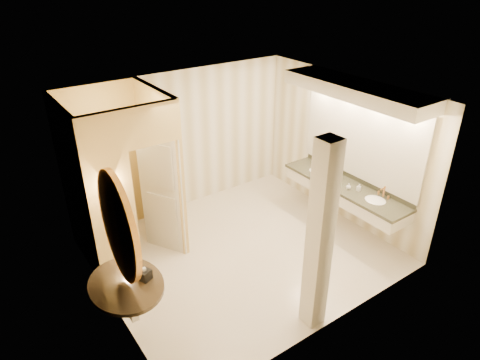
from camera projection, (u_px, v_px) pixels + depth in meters
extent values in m
plane|color=silver|center=(242.00, 252.00, 7.29)|extent=(4.50, 4.50, 0.00)
plane|color=white|center=(243.00, 97.00, 6.04)|extent=(4.50, 4.50, 0.00)
cube|color=white|center=(182.00, 142.00, 8.12)|extent=(4.50, 0.02, 2.70)
cube|color=white|center=(338.00, 244.00, 5.22)|extent=(4.50, 0.02, 2.70)
cube|color=white|center=(101.00, 228.00, 5.52)|extent=(0.02, 4.00, 2.70)
cube|color=white|center=(343.00, 149.00, 7.82)|extent=(0.02, 4.00, 2.70)
cube|color=#EEDF7C|center=(161.00, 166.00, 7.17)|extent=(0.10, 1.50, 2.70)
cube|color=#EEDF7C|center=(112.00, 205.00, 6.05)|extent=(0.65, 0.10, 2.70)
cube|color=#EEDF7C|center=(152.00, 124.00, 5.93)|extent=(0.80, 0.10, 0.60)
cube|color=beige|center=(162.00, 195.00, 6.91)|extent=(0.44, 0.72, 2.10)
cylinder|color=#C5833F|center=(111.00, 194.00, 5.91)|extent=(0.03, 0.03, 0.30)
cone|color=beige|center=(109.00, 181.00, 5.81)|extent=(0.14, 0.14, 0.14)
cube|color=beige|center=(344.00, 192.00, 7.66)|extent=(0.60, 2.48, 0.24)
cube|color=black|center=(345.00, 186.00, 7.60)|extent=(0.64, 2.52, 0.05)
cube|color=black|center=(356.00, 178.00, 7.71)|extent=(0.03, 2.48, 0.10)
ellipsoid|color=white|center=(375.00, 202.00, 7.13)|extent=(0.40, 0.44, 0.15)
cylinder|color=#C5833F|center=(384.00, 192.00, 7.17)|extent=(0.03, 0.03, 0.22)
ellipsoid|color=white|center=(318.00, 173.00, 8.10)|extent=(0.40, 0.44, 0.15)
cylinder|color=#C5833F|center=(326.00, 164.00, 8.14)|extent=(0.03, 0.03, 0.22)
cube|color=white|center=(361.00, 138.00, 7.35)|extent=(0.03, 2.48, 1.40)
cube|color=beige|center=(357.00, 90.00, 6.80)|extent=(0.75, 2.68, 0.22)
cylinder|color=black|center=(126.00, 285.00, 5.30)|extent=(1.12, 1.12, 0.05)
cube|color=beige|center=(132.00, 302.00, 5.46)|extent=(0.10, 0.10, 0.60)
cylinder|color=#EDA545|center=(119.00, 227.00, 4.91)|extent=(0.07, 1.12, 1.12)
cylinder|color=white|center=(122.00, 226.00, 4.94)|extent=(0.02, 0.89, 0.89)
cube|color=beige|center=(320.00, 239.00, 5.31)|extent=(0.26, 0.26, 2.70)
cube|color=black|center=(145.00, 275.00, 5.32)|extent=(0.18, 0.18, 0.14)
imported|color=white|center=(115.00, 225.00, 7.32)|extent=(0.60, 0.83, 0.76)
imported|color=beige|center=(359.00, 187.00, 7.37)|extent=(0.06, 0.06, 0.12)
imported|color=silver|center=(349.00, 186.00, 7.42)|extent=(0.08, 0.08, 0.11)
imported|color=#C6B28C|center=(339.00, 177.00, 7.61)|extent=(0.11, 0.11, 0.23)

